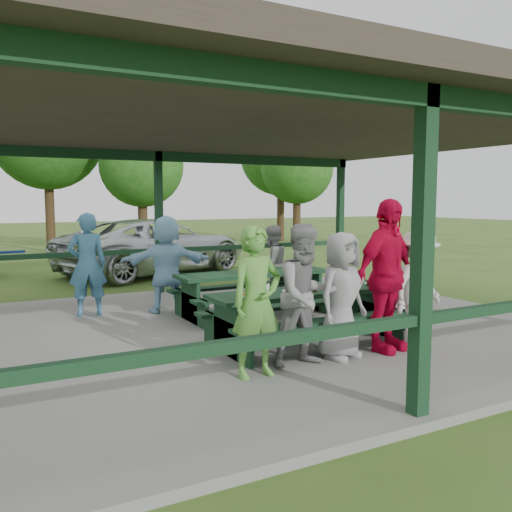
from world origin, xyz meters
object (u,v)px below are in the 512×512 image
contestant_white_fedora (418,287)px  picnic_table_near (307,309)px  spectator_blue (87,264)px  contestant_grey_left (306,295)px  spectator_grey (272,265)px  pickup_truck (155,246)px  contestant_red (386,275)px  picnic_table_far (253,287)px  contestant_green (256,302)px  contestant_grey_mid (341,296)px  spectator_lblue (166,264)px

contestant_white_fedora → picnic_table_near: bearing=135.2°
spectator_blue → contestant_grey_left: bearing=118.4°
picnic_table_near → spectator_grey: bearing=69.8°
spectator_grey → pickup_truck: 5.90m
contestant_grey_left → contestant_red: size_ratio=0.85×
picnic_table_far → spectator_blue: (-2.55, 1.28, 0.41)m
spectator_grey → contestant_green: bearing=41.0°
pickup_truck → spectator_blue: bearing=130.7°
contestant_red → spectator_grey: 3.56m
contestant_green → pickup_truck: (1.86, 9.54, -0.18)m
spectator_blue → pickup_truck: spectator_blue is taller
picnic_table_near → picnic_table_far: bearing=83.6°
picnic_table_near → contestant_red: (0.70, -0.82, 0.52)m
contestant_grey_left → spectator_grey: 3.91m
contestant_red → contestant_grey_mid: bearing=164.3°
spectator_lblue → contestant_grey_left: bearing=109.9°
pickup_truck → picnic_table_near: bearing=155.4°
contestant_white_fedora → spectator_lblue: (-2.35, 3.69, 0.06)m
picnic_table_near → pickup_truck: size_ratio=0.50×
picnic_table_near → spectator_lblue: spectator_lblue is taller
picnic_table_near → spectator_blue: (-2.32, 3.28, 0.41)m
contestant_grey_mid → pickup_truck: (0.59, 9.41, -0.12)m
spectator_lblue → picnic_table_near: bearing=122.4°
pickup_truck → contestant_white_fedora: bearing=163.7°
contestant_green → contestant_red: (1.99, 0.12, 0.15)m
contestant_grey_mid → pickup_truck: bearing=69.6°
contestant_white_fedora → pickup_truck: size_ratio=0.29×
spectator_grey → pickup_truck: spectator_grey is taller
picnic_table_far → pickup_truck: bearing=87.0°
contestant_green → pickup_truck: bearing=76.5°
picnic_table_near → contestant_green: 1.64m
spectator_blue → picnic_table_far: bearing=158.8°
spectator_grey → pickup_truck: size_ratio=0.27×
contestant_green → spectator_lblue: size_ratio=0.99×
contestant_green → contestant_grey_mid: (1.28, 0.13, -0.06)m
contestant_white_fedora → spectator_blue: (-3.64, 4.04, 0.09)m
contestant_grey_mid → spectator_lblue: (-1.01, 3.73, 0.06)m
contestant_green → contestant_grey_left: (0.72, 0.08, 0.00)m
contestant_red → picnic_table_far: bearing=84.9°
pickup_truck → contestant_grey_mid: bearing=155.6°
picnic_table_far → contestant_green: (-1.52, -2.94, 0.38)m
picnic_table_far → contestant_white_fedora: contestant_white_fedora is taller
contestant_red → contestant_white_fedora: size_ratio=1.22×
spectator_lblue → picnic_table_far: bearing=156.5°
picnic_table_near → contestant_grey_left: bearing=-123.8°
contestant_grey_left → pickup_truck: bearing=83.8°
spectator_lblue → spectator_blue: bearing=-2.1°
contestant_grey_left → spectator_blue: spectator_blue is taller
picnic_table_far → contestant_green: size_ratio=1.57×
pickup_truck → contestant_grey_left: bearing=152.3°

